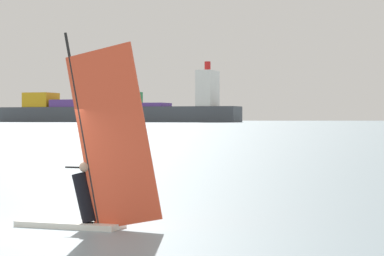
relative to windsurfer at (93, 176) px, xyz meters
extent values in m
plane|color=gray|center=(-1.45, -1.19, -1.09)|extent=(4000.00, 4000.00, 0.00)
cube|color=white|center=(-0.54, -0.03, -1.03)|extent=(2.35, 0.84, 0.12)
cylinder|color=black|center=(-0.25, -0.01, 1.03)|extent=(0.84, 0.11, 4.01)
cube|color=#E54C2D|center=(0.47, 0.03, 0.84)|extent=(2.20, 0.17, 3.91)
cylinder|color=black|center=(0.12, 0.01, 0.18)|extent=(1.52, 0.12, 0.04)
cylinder|color=black|center=(-0.19, -0.01, -0.45)|extent=(0.58, 0.35, 1.09)
sphere|color=tan|center=(-0.19, -0.01, 0.19)|extent=(0.22, 0.22, 0.22)
cube|color=#3F444C|center=(-255.02, 462.69, 4.19)|extent=(175.73, 36.17, 10.56)
cube|color=silver|center=(-188.92, 467.98, 21.39)|extent=(12.05, 21.78, 23.84)
cylinder|color=red|center=(-188.92, 467.98, 36.31)|extent=(4.00, 4.00, 6.00)
cube|color=#59388C|center=(-227.47, 464.89, 10.77)|extent=(21.02, 21.57, 2.60)
cube|color=#2D8C47|center=(-249.04, 463.16, 14.67)|extent=(21.02, 21.57, 10.40)
cube|color=red|center=(-270.61, 461.44, 14.67)|extent=(21.02, 21.57, 10.40)
cube|color=#59388C|center=(-292.18, 459.71, 12.07)|extent=(21.02, 21.57, 5.20)
cube|color=gold|center=(-313.75, 457.98, 14.67)|extent=(21.02, 21.57, 10.40)
camera|label=1|loc=(8.41, -14.21, 1.21)|focal=73.40mm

